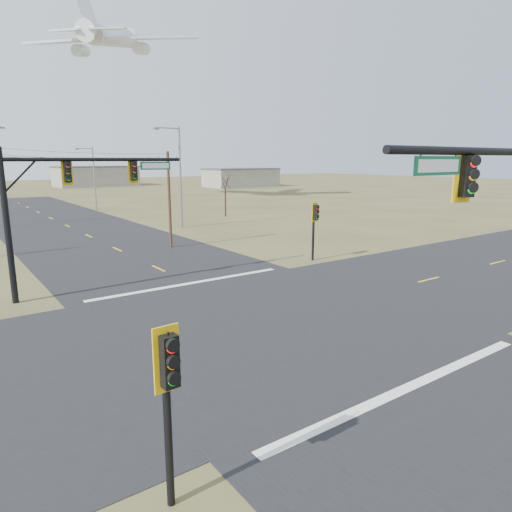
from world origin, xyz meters
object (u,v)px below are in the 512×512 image
Objects in this scene: pedestal_signal_sw at (169,377)px; streetlight_a at (178,172)px; mast_arm_far at (66,190)px; bare_tree_c at (225,181)px; streetlight_b at (93,175)px; pedestal_signal_ne at (315,218)px; utility_pole_near at (169,198)px.

streetlight_a is at bearing 60.51° from pedestal_signal_sw.
bare_tree_c is at bearing 44.10° from mast_arm_far.
pedestal_signal_sw is at bearing -116.67° from streetlight_b.
bare_tree_c is (9.01, 5.51, -1.39)m from streetlight_a.
pedestal_signal_ne is 1.04× the size of pedestal_signal_sw.
mast_arm_far is 2.37× the size of pedestal_signal_sw.
pedestal_signal_sw is 0.71× the size of bare_tree_c.
utility_pole_near is at bearing -133.96° from bare_tree_c.
mast_arm_far is 17.61m from pedestal_signal_sw.
pedestal_signal_sw is (-2.37, -17.26, -2.54)m from mast_arm_far.
bare_tree_c reaches higher than pedestal_signal_sw.
utility_pole_near is 0.88× the size of streetlight_b.
streetlight_a is at bearing 49.84° from mast_arm_far.
streetlight_b is at bearing 84.31° from utility_pole_near.
pedestal_signal_ne is at bearing -106.70° from streetlight_a.
bare_tree_c is at bearing 65.04° from pedestal_signal_ne.
mast_arm_far reaches higher than bare_tree_c.
streetlight_b is at bearing 71.69° from mast_arm_far.
streetlight_a is (15.34, 18.49, 0.29)m from mast_arm_far.
utility_pole_near is at bearing 61.88° from pedestal_signal_sw.
streetlight_b is at bearing 71.95° from pedestal_signal_sw.
pedestal_signal_ne is 0.48× the size of streetlight_b.
utility_pole_near is (9.84, 8.95, -1.43)m from mast_arm_far.
utility_pole_near reaches higher than bare_tree_c.
mast_arm_far is 16.24m from pedestal_signal_ne.
streetlight_a reaches higher than utility_pole_near.
mast_arm_far is 0.92× the size of streetlight_a.
streetlight_b is (-2.37, 21.84, -0.91)m from streetlight_a.
mast_arm_far is 34.21m from bare_tree_c.
pedestal_signal_sw is at bearing -98.32° from mast_arm_far.
utility_pole_near is 31.55m from streetlight_b.
bare_tree_c is at bearing 53.93° from pedestal_signal_sw.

